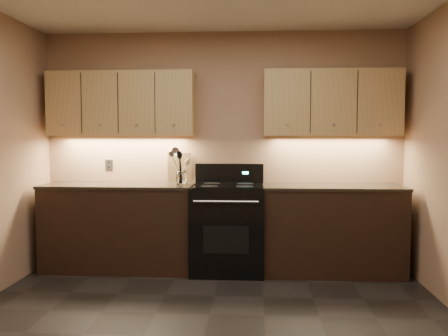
{
  "coord_description": "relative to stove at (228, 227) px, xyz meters",
  "views": [
    {
      "loc": [
        0.36,
        -3.31,
        1.46
      ],
      "look_at": [
        0.05,
        1.45,
        1.13
      ],
      "focal_mm": 38.0,
      "sensor_mm": 36.0,
      "label": 1
    }
  ],
  "objects": [
    {
      "name": "wooden_spoon",
      "position": [
        -0.53,
        0.03,
        0.61
      ],
      "size": [
        0.16,
        0.14,
        0.28
      ],
      "primitive_type": null,
      "rotation": [
        -0.22,
        0.42,
        0.16
      ],
      "color": "#D8B274",
      "rests_on": "utensil_crock"
    },
    {
      "name": "wall_back",
      "position": [
        -0.08,
        0.32,
        0.82
      ],
      "size": [
        4.0,
        0.04,
        2.6
      ],
      "primitive_type": "cube",
      "color": "#A17C5F",
      "rests_on": "ground"
    },
    {
      "name": "steel_spatula",
      "position": [
        -0.47,
        0.03,
        0.66
      ],
      "size": [
        0.24,
        0.15,
        0.39
      ],
      "primitive_type": null,
      "rotation": [
        0.23,
        -0.35,
        -0.27
      ],
      "color": "silver",
      "rests_on": "utensil_crock"
    },
    {
      "name": "outlet_plate",
      "position": [
        -1.38,
        0.31,
        0.64
      ],
      "size": [
        0.08,
        0.01,
        0.12
      ],
      "primitive_type": "cube",
      "color": "#B2B5BA",
      "rests_on": "wall_back"
    },
    {
      "name": "black_spoon",
      "position": [
        -0.51,
        0.04,
        0.64
      ],
      "size": [
        0.07,
        0.17,
        0.36
      ],
      "primitive_type": null,
      "rotation": [
        0.33,
        0.04,
        -0.05
      ],
      "color": "black",
      "rests_on": "utensil_crock"
    },
    {
      "name": "steel_skimmer",
      "position": [
        -0.48,
        0.01,
        0.66
      ],
      "size": [
        0.2,
        0.17,
        0.4
      ],
      "primitive_type": null,
      "rotation": [
        -0.17,
        -0.29,
        -0.08
      ],
      "color": "silver",
      "rests_on": "utensil_crock"
    },
    {
      "name": "stove",
      "position": [
        0.0,
        0.0,
        0.0
      ],
      "size": [
        0.76,
        0.68,
        1.14
      ],
      "color": "black",
      "rests_on": "ground"
    },
    {
      "name": "cutting_board",
      "position": [
        -0.56,
        0.28,
        0.62
      ],
      "size": [
        0.28,
        0.1,
        0.34
      ],
      "primitive_type": "cube",
      "rotation": [
        0.17,
        0.0,
        0.12
      ],
      "color": "#D8B274",
      "rests_on": "counter_left"
    },
    {
      "name": "upper_cab_right",
      "position": [
        1.1,
        0.17,
        1.32
      ],
      "size": [
        1.44,
        0.3,
        0.7
      ],
      "primitive_type": "cube",
      "color": "tan",
      "rests_on": "wall_back"
    },
    {
      "name": "counter_right",
      "position": [
        1.1,
        0.02,
        -0.01
      ],
      "size": [
        1.46,
        0.62,
        0.93
      ],
      "color": "black",
      "rests_on": "ground"
    },
    {
      "name": "upper_cab_left",
      "position": [
        -1.18,
        0.17,
        1.32
      ],
      "size": [
        1.6,
        0.3,
        0.7
      ],
      "primitive_type": "cube",
      "color": "tan",
      "rests_on": "wall_back"
    },
    {
      "name": "black_turner",
      "position": [
        -0.49,
        0.0,
        0.63
      ],
      "size": [
        0.13,
        0.13,
        0.33
      ],
      "primitive_type": null,
      "rotation": [
        -0.11,
        -0.06,
        0.29
      ],
      "color": "black",
      "rests_on": "utensil_crock"
    },
    {
      "name": "counter_left",
      "position": [
        -1.18,
        0.02,
        -0.01
      ],
      "size": [
        1.62,
        0.62,
        0.93
      ],
      "color": "black",
      "rests_on": "ground"
    },
    {
      "name": "utensil_crock",
      "position": [
        -0.5,
        0.02,
        0.52
      ],
      "size": [
        0.14,
        0.14,
        0.15
      ],
      "color": "white",
      "rests_on": "counter_left"
    }
  ]
}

